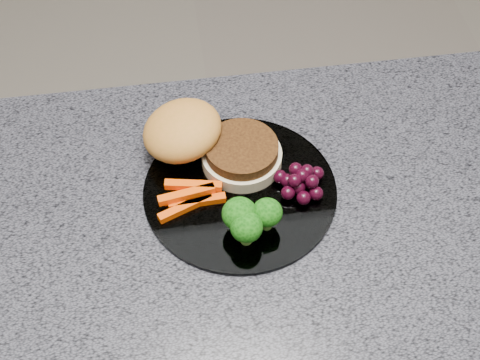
# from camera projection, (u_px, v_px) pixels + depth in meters

# --- Properties ---
(countertop) EXTENTS (1.20, 0.60, 0.04)m
(countertop) POSITION_uv_depth(u_px,v_px,m) (283.00, 242.00, 0.87)
(countertop) COLOR #4E4E58
(countertop) RESTS_ON island_cabinet
(plate) EXTENTS (0.26, 0.26, 0.01)m
(plate) POSITION_uv_depth(u_px,v_px,m) (240.00, 190.00, 0.90)
(plate) COLOR white
(plate) RESTS_ON countertop
(burger) EXTENTS (0.22, 0.18, 0.06)m
(burger) POSITION_uv_depth(u_px,v_px,m) (203.00, 141.00, 0.91)
(burger) COLOR beige
(burger) RESTS_ON plate
(carrot_sticks) EXTENTS (0.09, 0.06, 0.02)m
(carrot_sticks) POSITION_uv_depth(u_px,v_px,m) (191.00, 196.00, 0.88)
(carrot_sticks) COLOR #EE4803
(carrot_sticks) RESTS_ON plate
(broccoli) EXTENTS (0.08, 0.06, 0.05)m
(broccoli) POSITION_uv_depth(u_px,v_px,m) (249.00, 218.00, 0.83)
(broccoli) COLOR #507D2D
(broccoli) RESTS_ON plate
(grape_bunch) EXTENTS (0.07, 0.06, 0.03)m
(grape_bunch) POSITION_uv_depth(u_px,v_px,m) (301.00, 181.00, 0.88)
(grape_bunch) COLOR black
(grape_bunch) RESTS_ON plate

